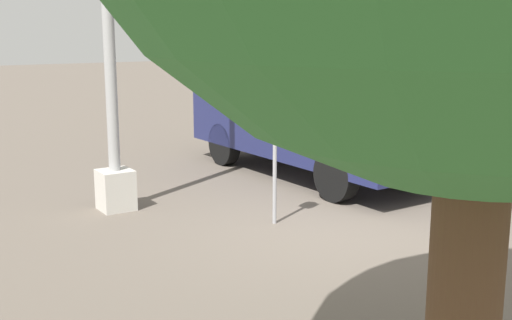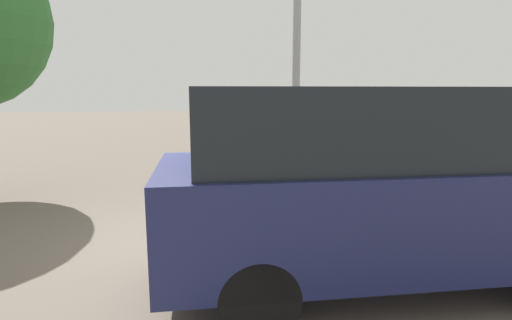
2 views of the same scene
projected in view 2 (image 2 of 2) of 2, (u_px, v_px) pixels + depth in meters
name	position (u px, v px, depth m)	size (l,w,h in m)	color
ground_plane	(180.00, 246.00, 5.78)	(80.00, 80.00, 0.00)	#60564C
parking_meter_near	(209.00, 162.00, 6.29)	(0.22, 0.14, 1.50)	#9E9EA3
lamp_post	(295.00, 123.00, 7.83)	(0.44, 0.44, 5.19)	beige
parked_van	(381.00, 182.00, 4.43)	(4.97, 1.95, 2.25)	navy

